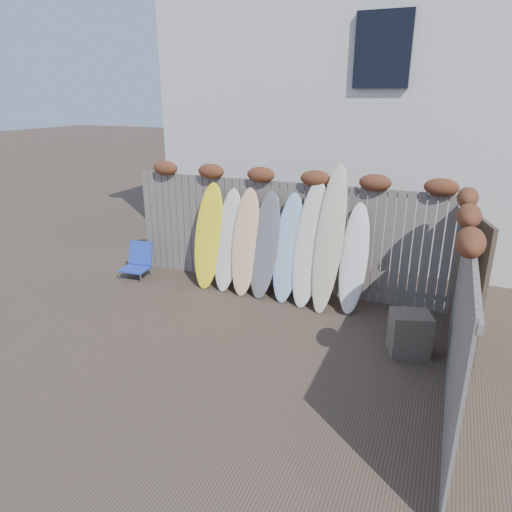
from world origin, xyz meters
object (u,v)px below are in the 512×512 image
at_px(lattice_panel, 467,285).
at_px(surfboard_0, 209,236).
at_px(beach_chair, 138,261).
at_px(wooden_crate, 409,333).

height_order(lattice_panel, surfboard_0, lattice_panel).
height_order(beach_chair, wooden_crate, beach_chair).
height_order(wooden_crate, lattice_panel, lattice_panel).
bearing_deg(lattice_panel, beach_chair, 160.54).
distance_m(beach_chair, wooden_crate, 5.35).
distance_m(beach_chair, lattice_panel, 5.98).
distance_m(lattice_panel, surfboard_0, 4.47).
height_order(wooden_crate, surfboard_0, surfboard_0).
height_order(beach_chair, surfboard_0, surfboard_0).
distance_m(wooden_crate, lattice_panel, 1.02).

